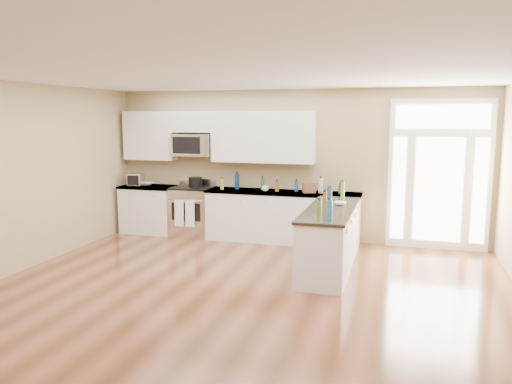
{
  "coord_description": "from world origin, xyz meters",
  "views": [
    {
      "loc": [
        1.91,
        -5.12,
        2.29
      ],
      "look_at": [
        -0.17,
        2.0,
        1.17
      ],
      "focal_mm": 35.0,
      "sensor_mm": 36.0,
      "label": 1
    }
  ],
  "objects_px": {
    "peninsula_cabinet": "(330,241)",
    "toaster_oven": "(136,179)",
    "kitchen_range": "(193,211)",
    "stockpot": "(195,182)"
  },
  "relations": [
    {
      "from": "kitchen_range",
      "to": "peninsula_cabinet",
      "type": "bearing_deg",
      "value": -26.79
    },
    {
      "from": "kitchen_range",
      "to": "stockpot",
      "type": "distance_m",
      "value": 0.58
    },
    {
      "from": "peninsula_cabinet",
      "to": "toaster_oven",
      "type": "xyz_separation_m",
      "value": [
        -4.06,
        1.41,
        0.63
      ]
    },
    {
      "from": "kitchen_range",
      "to": "stockpot",
      "type": "relative_size",
      "value": 4.11
    },
    {
      "from": "kitchen_range",
      "to": "toaster_oven",
      "type": "xyz_separation_m",
      "value": [
        -1.19,
        -0.04,
        0.58
      ]
    },
    {
      "from": "peninsula_cabinet",
      "to": "kitchen_range",
      "type": "height_order",
      "value": "kitchen_range"
    },
    {
      "from": "peninsula_cabinet",
      "to": "stockpot",
      "type": "height_order",
      "value": "stockpot"
    },
    {
      "from": "peninsula_cabinet",
      "to": "stockpot",
      "type": "relative_size",
      "value": 8.84
    },
    {
      "from": "stockpot",
      "to": "toaster_oven",
      "type": "distance_m",
      "value": 1.24
    },
    {
      "from": "toaster_oven",
      "to": "kitchen_range",
      "type": "bearing_deg",
      "value": -2.37
    }
  ]
}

